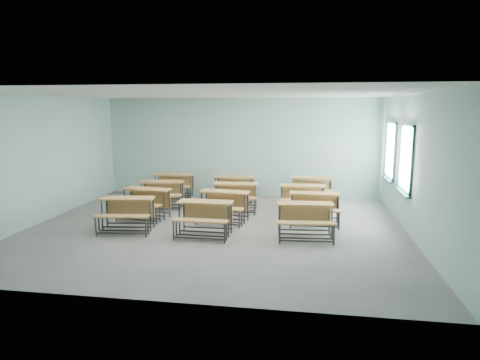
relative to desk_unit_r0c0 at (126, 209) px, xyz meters
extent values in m
cube|color=slate|center=(2.04, 0.50, -0.53)|extent=(9.00, 8.00, 0.02)
cube|color=white|center=(2.04, 0.50, 2.69)|extent=(9.00, 8.00, 0.02)
cube|color=#9AC1BA|center=(2.04, 4.51, 1.08)|extent=(9.00, 0.02, 3.20)
cube|color=#9AC1BA|center=(2.04, -3.51, 1.08)|extent=(9.00, 0.02, 3.20)
cube|color=#9AC1BA|center=(-2.47, 0.50, 1.08)|extent=(0.02, 8.00, 3.20)
cube|color=#9AC1BA|center=(6.55, 0.50, 1.08)|extent=(0.02, 8.00, 3.20)
cube|color=#174242|center=(6.51, 3.30, 0.41)|extent=(0.06, 1.20, 0.06)
cube|color=#174242|center=(6.51, 3.30, 1.95)|extent=(0.06, 1.20, 0.06)
cube|color=#174242|center=(6.51, 2.73, 1.18)|extent=(0.06, 0.06, 1.60)
cube|color=#174242|center=(6.51, 3.87, 1.18)|extent=(0.06, 0.06, 1.60)
cube|color=#174242|center=(6.51, 3.30, 1.18)|extent=(0.04, 0.04, 1.48)
cube|color=#174242|center=(6.51, 3.30, 1.18)|extent=(0.04, 1.08, 0.04)
cube|color=#174242|center=(6.47, 3.30, 0.35)|extent=(0.14, 1.28, 0.04)
cube|color=white|center=(6.53, 3.30, 1.18)|extent=(0.01, 1.08, 1.48)
cube|color=#174242|center=(6.51, 1.30, 0.41)|extent=(0.06, 1.20, 0.06)
cube|color=#174242|center=(6.51, 1.30, 1.95)|extent=(0.06, 1.20, 0.06)
cube|color=#174242|center=(6.51, 0.73, 1.18)|extent=(0.06, 0.06, 1.60)
cube|color=#174242|center=(6.51, 1.87, 1.18)|extent=(0.06, 0.06, 1.60)
cube|color=#174242|center=(6.51, 1.30, 1.18)|extent=(0.04, 0.04, 1.48)
cube|color=#174242|center=(6.51, 1.30, 1.18)|extent=(0.04, 1.08, 0.04)
cube|color=#174242|center=(6.47, 1.30, 0.35)|extent=(0.14, 1.28, 0.04)
cube|color=white|center=(6.53, 1.30, 1.18)|extent=(0.01, 1.08, 1.48)
cube|color=#B27D40|center=(-0.01, 0.11, 0.23)|extent=(1.29, 0.57, 0.04)
cube|color=#B27D40|center=(-0.04, 0.30, -0.08)|extent=(1.18, 0.17, 0.43)
cylinder|color=#313335|center=(-0.56, -0.13, -0.16)|extent=(0.04, 0.04, 0.74)
cylinder|color=#313335|center=(0.57, 0.02, -0.16)|extent=(0.04, 0.04, 0.74)
cylinder|color=#313335|center=(-0.60, 0.20, -0.16)|extent=(0.04, 0.04, 0.74)
cylinder|color=#313335|center=(0.53, 0.35, -0.16)|extent=(0.04, 0.04, 0.74)
cube|color=#313335|center=(0.01, -0.05, -0.42)|extent=(1.14, 0.17, 0.03)
cube|color=#313335|center=(-0.03, 0.28, -0.42)|extent=(1.14, 0.17, 0.03)
cube|color=#B27D40|center=(0.05, -0.38, -0.07)|extent=(1.27, 0.41, 0.04)
cylinder|color=#313335|center=(-0.51, -0.55, -0.31)|extent=(0.04, 0.04, 0.43)
cylinder|color=#313335|center=(0.63, -0.41, -0.31)|extent=(0.04, 0.04, 0.43)
cylinder|color=#313335|center=(-0.53, -0.36, -0.31)|extent=(0.04, 0.04, 0.43)
cylinder|color=#313335|center=(0.60, -0.21, -0.31)|extent=(0.04, 0.04, 0.43)
cube|color=#313335|center=(0.06, -0.48, -0.44)|extent=(1.14, 0.17, 0.03)
cube|color=#313335|center=(0.04, -0.29, -0.44)|extent=(1.14, 0.17, 0.03)
cube|color=#B27D40|center=(1.91, 0.01, 0.23)|extent=(1.25, 0.43, 0.04)
cube|color=#B27D40|center=(1.91, 0.21, -0.08)|extent=(1.19, 0.04, 0.43)
cylinder|color=#313335|center=(1.34, -0.14, -0.16)|extent=(0.04, 0.04, 0.74)
cylinder|color=#313335|center=(2.48, -0.16, -0.16)|extent=(0.04, 0.04, 0.74)
cylinder|color=#313335|center=(1.34, 0.19, -0.16)|extent=(0.04, 0.04, 0.74)
cylinder|color=#313335|center=(2.48, 0.17, -0.16)|extent=(0.04, 0.04, 0.74)
cube|color=#313335|center=(1.91, -0.15, -0.42)|extent=(1.14, 0.05, 0.03)
cube|color=#313335|center=(1.91, 0.18, -0.42)|extent=(1.14, 0.05, 0.03)
cube|color=#B27D40|center=(1.90, -0.48, -0.07)|extent=(1.25, 0.28, 0.04)
cylinder|color=#313335|center=(1.33, -0.58, -0.31)|extent=(0.04, 0.04, 0.43)
cylinder|color=#313335|center=(2.47, -0.59, -0.31)|extent=(0.04, 0.04, 0.43)
cylinder|color=#313335|center=(1.33, -0.38, -0.31)|extent=(0.04, 0.04, 0.43)
cylinder|color=#313335|center=(2.48, -0.39, -0.31)|extent=(0.04, 0.04, 0.43)
cube|color=#313335|center=(1.90, -0.58, -0.44)|extent=(1.14, 0.05, 0.03)
cube|color=#313335|center=(1.90, -0.39, -0.44)|extent=(1.14, 0.05, 0.03)
cube|color=#B27D40|center=(4.16, 0.18, 0.23)|extent=(1.28, 0.52, 0.04)
cube|color=#B27D40|center=(4.15, 0.37, -0.08)|extent=(1.18, 0.12, 0.43)
cylinder|color=#313335|center=(3.61, -0.03, -0.16)|extent=(0.04, 0.04, 0.74)
cylinder|color=#313335|center=(4.75, 0.07, -0.16)|extent=(0.04, 0.04, 0.74)
cylinder|color=#313335|center=(3.58, 0.30, -0.16)|extent=(0.04, 0.04, 0.74)
cylinder|color=#313335|center=(4.72, 0.40, -0.16)|extent=(0.04, 0.04, 0.74)
cube|color=#313335|center=(4.18, 0.02, -0.42)|extent=(1.14, 0.13, 0.03)
cube|color=#313335|center=(4.15, 0.35, -0.42)|extent=(1.14, 0.13, 0.03)
cube|color=#B27D40|center=(4.21, -0.31, -0.07)|extent=(1.27, 0.37, 0.04)
cylinder|color=#313335|center=(3.65, -0.46, -0.31)|extent=(0.04, 0.04, 0.43)
cylinder|color=#313335|center=(4.79, -0.36, -0.31)|extent=(0.04, 0.04, 0.43)
cylinder|color=#313335|center=(3.63, -0.27, -0.31)|extent=(0.04, 0.04, 0.43)
cylinder|color=#313335|center=(4.77, -0.17, -0.31)|extent=(0.04, 0.04, 0.43)
cube|color=#313335|center=(4.22, -0.41, -0.44)|extent=(1.14, 0.13, 0.03)
cube|color=#313335|center=(4.20, -0.22, -0.44)|extent=(1.14, 0.13, 0.03)
cube|color=#B27D40|center=(0.00, 1.31, 0.23)|extent=(1.29, 0.57, 0.04)
cube|color=#B27D40|center=(0.02, 1.50, -0.08)|extent=(1.18, 0.17, 0.43)
cylinder|color=#313335|center=(-0.59, 1.22, -0.16)|extent=(0.04, 0.04, 0.74)
cylinder|color=#313335|center=(0.55, 1.07, -0.16)|extent=(0.04, 0.04, 0.74)
cylinder|color=#313335|center=(-0.55, 1.55, -0.16)|extent=(0.04, 0.04, 0.74)
cylinder|color=#313335|center=(0.59, 1.40, -0.16)|extent=(0.04, 0.04, 0.74)
cube|color=#313335|center=(-0.02, 1.14, -0.42)|extent=(1.14, 0.18, 0.03)
cube|color=#313335|center=(0.02, 1.47, -0.42)|extent=(1.14, 0.18, 0.03)
cube|color=#B27D40|center=(-0.06, 0.81, -0.07)|extent=(1.27, 0.42, 0.04)
cylinder|color=#313335|center=(-0.64, 0.79, -0.31)|extent=(0.04, 0.04, 0.43)
cylinder|color=#313335|center=(0.49, 0.64, -0.31)|extent=(0.04, 0.04, 0.43)
cylinder|color=#313335|center=(-0.62, 0.98, -0.31)|extent=(0.04, 0.04, 0.43)
cylinder|color=#313335|center=(0.52, 0.84, -0.31)|extent=(0.04, 0.04, 0.43)
cube|color=#313335|center=(-0.08, 0.71, -0.44)|extent=(1.14, 0.18, 0.03)
cube|color=#313335|center=(-0.05, 0.91, -0.44)|extent=(1.14, 0.18, 0.03)
cube|color=#B27D40|center=(2.12, 1.27, 0.23)|extent=(1.29, 0.58, 0.04)
cube|color=#B27D40|center=(2.14, 1.46, -0.08)|extent=(1.18, 0.18, 0.43)
cylinder|color=#313335|center=(1.53, 1.18, -0.16)|extent=(0.04, 0.04, 0.74)
cylinder|color=#313335|center=(2.66, 1.03, -0.16)|extent=(0.04, 0.04, 0.74)
cylinder|color=#313335|center=(1.57, 1.51, -0.16)|extent=(0.04, 0.04, 0.74)
cylinder|color=#313335|center=(2.71, 1.36, -0.16)|extent=(0.04, 0.04, 0.74)
cube|color=#313335|center=(2.09, 1.10, -0.42)|extent=(1.14, 0.18, 0.03)
cube|color=#313335|center=(2.14, 1.43, -0.42)|extent=(1.14, 0.18, 0.03)
cube|color=#B27D40|center=(2.05, 0.77, -0.07)|extent=(1.27, 0.42, 0.04)
cylinder|color=#313335|center=(1.47, 0.75, -0.31)|extent=(0.04, 0.04, 0.43)
cylinder|color=#313335|center=(2.60, 0.60, -0.31)|extent=(0.04, 0.04, 0.43)
cylinder|color=#313335|center=(1.50, 0.95, -0.31)|extent=(0.04, 0.04, 0.43)
cylinder|color=#313335|center=(2.63, 0.79, -0.31)|extent=(0.04, 0.04, 0.43)
cube|color=#313335|center=(2.04, 0.67, -0.44)|extent=(1.14, 0.18, 0.03)
cube|color=#313335|center=(2.06, 0.87, -0.44)|extent=(1.14, 0.18, 0.03)
cube|color=#B27D40|center=(4.40, 1.40, 0.23)|extent=(1.25, 0.42, 0.04)
cube|color=#B27D40|center=(4.40, 1.59, -0.08)|extent=(1.19, 0.02, 0.43)
cylinder|color=#313335|center=(3.82, 1.23, -0.16)|extent=(0.04, 0.04, 0.74)
cylinder|color=#313335|center=(4.97, 1.23, -0.16)|extent=(0.04, 0.04, 0.74)
cylinder|color=#313335|center=(3.82, 1.56, -0.16)|extent=(0.04, 0.04, 0.74)
cylinder|color=#313335|center=(4.97, 1.56, -0.16)|extent=(0.04, 0.04, 0.74)
cube|color=#313335|center=(4.40, 1.23, -0.42)|extent=(1.14, 0.03, 0.03)
cube|color=#313335|center=(4.40, 1.56, -0.42)|extent=(1.14, 0.03, 0.03)
cube|color=#B27D40|center=(4.40, 0.90, -0.07)|extent=(1.25, 0.26, 0.04)
cylinder|color=#313335|center=(3.82, 0.80, -0.31)|extent=(0.04, 0.04, 0.43)
cylinder|color=#313335|center=(4.97, 0.80, -0.31)|extent=(0.04, 0.04, 0.43)
cylinder|color=#313335|center=(3.82, 1.00, -0.31)|extent=(0.04, 0.04, 0.43)
cylinder|color=#313335|center=(4.97, 1.00, -0.31)|extent=(0.04, 0.04, 0.43)
cube|color=#313335|center=(4.40, 0.80, -0.44)|extent=(1.14, 0.03, 0.03)
cube|color=#313335|center=(4.40, 1.00, -0.44)|extent=(1.14, 0.03, 0.03)
cube|color=#B27D40|center=(0.01, 2.49, 0.23)|extent=(1.29, 0.58, 0.04)
cube|color=#B27D40|center=(-0.02, 2.68, -0.08)|extent=(1.18, 0.18, 0.43)
cylinder|color=#313335|center=(-0.53, 2.25, -0.16)|extent=(0.04, 0.04, 0.74)
cylinder|color=#313335|center=(0.60, 2.41, -0.16)|extent=(0.04, 0.04, 0.74)
cylinder|color=#313335|center=(-0.58, 2.58, -0.16)|extent=(0.04, 0.04, 0.74)
cylinder|color=#313335|center=(0.55, 2.73, -0.16)|extent=(0.04, 0.04, 0.74)
cube|color=#313335|center=(0.03, 2.33, -0.42)|extent=(1.14, 0.19, 0.03)
cube|color=#313335|center=(-0.01, 2.66, -0.42)|extent=(1.14, 0.19, 0.03)
cube|color=#B27D40|center=(0.08, 2.00, -0.07)|extent=(1.27, 0.43, 0.04)
cylinder|color=#313335|center=(-0.47, 1.82, -0.31)|extent=(0.04, 0.04, 0.43)
cylinder|color=#313335|center=(0.66, 1.98, -0.31)|extent=(0.04, 0.04, 0.43)
cylinder|color=#313335|center=(-0.50, 2.02, -0.31)|extent=(0.04, 0.04, 0.43)
cylinder|color=#313335|center=(0.63, 2.17, -0.31)|extent=(0.04, 0.04, 0.43)
cube|color=#313335|center=(0.09, 1.90, -0.44)|extent=(1.14, 0.19, 0.03)
cube|color=#313335|center=(0.07, 2.10, -0.44)|extent=(1.14, 0.19, 0.03)
cube|color=#B27D40|center=(2.19, 2.48, 0.23)|extent=(1.28, 0.51, 0.04)
cube|color=#B27D40|center=(2.18, 2.67, -0.08)|extent=(1.18, 0.11, 0.43)
cylinder|color=#313335|center=(1.64, 2.27, -0.16)|extent=(0.04, 0.04, 0.74)
cylinder|color=#313335|center=(2.78, 2.36, -0.16)|extent=(0.04, 0.04, 0.74)
cylinder|color=#313335|center=(1.61, 2.60, -0.16)|extent=(0.04, 0.04, 0.74)
cylinder|color=#313335|center=(2.75, 2.69, -0.16)|extent=(0.04, 0.04, 0.74)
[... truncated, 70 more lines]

